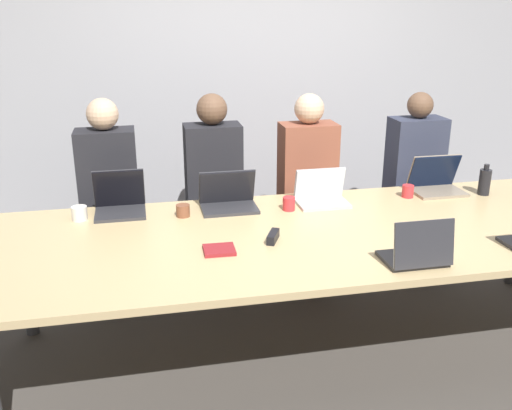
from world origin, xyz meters
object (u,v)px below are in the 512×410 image
Objects in this scene: stapler at (273,237)px; laptop_far_right at (436,181)px; person_far_right at (412,188)px; laptop_near_midright at (418,251)px; person_far_center at (307,194)px; cup_far_left at (79,213)px; cup_far_right at (408,191)px; laptop_far_midleft at (228,198)px; person_far_left at (110,204)px; person_far_midleft at (214,195)px; cup_far_midleft at (183,211)px; laptop_far_center at (321,193)px; cup_far_center at (289,204)px; bottle_far_right at (485,182)px; laptop_far_left at (120,201)px.

laptop_far_right is at bearing 50.83° from stapler.
stapler is (-1.35, -1.01, 0.12)m from person_far_right.
laptop_near_midright is (-0.72, -1.46, 0.17)m from person_far_right.
person_far_center is 15.20× the size of cup_far_left.
laptop_near_midright is (-0.69, -1.08, -0.00)m from laptop_far_right.
person_far_right is 2.48m from cup_far_left.
laptop_far_midleft is at bearing 178.47° from cup_far_right.
laptop_near_midright is at bearing -113.68° from cup_far_right.
person_far_left is 4.60× the size of laptop_near_midright.
person_far_midleft reaches higher than person_far_right.
cup_far_right is (-0.25, -0.08, -0.03)m from laptop_far_right.
laptop_near_midright is at bearing -40.89° from cup_far_midleft.
person_far_left is at bearing 148.33° from laptop_far_midleft.
person_far_left reaches higher than laptop_far_center.
bottle_far_right is at bearing 1.29° from cup_far_center.
person_far_left is (-1.41, 0.08, 0.00)m from person_far_center.
person_far_center is 1.38m from laptop_far_left.
stapler is at bearing -154.61° from laptop_far_right.
person_far_right is 2.23m from laptop_far_left.
cup_far_left is 0.07× the size of person_far_midleft.
laptop_near_midright is (0.18, -1.01, 0.01)m from laptop_far_center.
laptop_far_midleft is at bearing -5.43° from laptop_far_left.
person_far_center is 1.00× the size of person_far_midleft.
laptop_far_center is 0.72m from stapler.
cup_far_right is 2.06m from person_far_left.
person_far_left reaches higher than laptop_far_right.
cup_far_center is 0.06× the size of person_far_left.
laptop_far_center is 0.93× the size of laptop_far_midleft.
bottle_far_right is 1.90m from person_far_midleft.
laptop_far_left reaches higher than laptop_near_midright.
bottle_far_right is at bearing 0.18° from cup_far_midleft.
person_far_midleft is at bearing 140.74° from laptop_far_center.
person_far_left reaches higher than person_far_right.
laptop_far_right is 0.26m from cup_far_right.
cup_far_left is at bearing -149.96° from person_far_midleft.
cup_far_right is at bearing -2.92° from laptop_far_left.
laptop_far_center is 1.48m from person_far_left.
laptop_far_left is at bearing -170.64° from person_far_right.
person_far_right is 0.61m from bottle_far_right.
laptop_far_center is at bearing -4.13° from laptop_far_left.
person_far_center is (-0.59, 0.43, -0.12)m from cup_far_right.
cup_far_right is at bearing -0.37° from laptop_far_center.
laptop_near_midright is 0.86× the size of laptop_far_midleft.
laptop_far_midleft is 4.29× the size of cup_far_midleft.
laptop_far_right is 2.31× the size of stapler.
cup_far_right is at bearing 5.53° from cup_far_center.
laptop_far_right reaches higher than laptop_far_center.
cup_far_right is 0.06× the size of person_far_center.
bottle_far_right is at bearing -5.47° from cup_far_right.
laptop_far_center reaches higher than cup_far_midleft.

